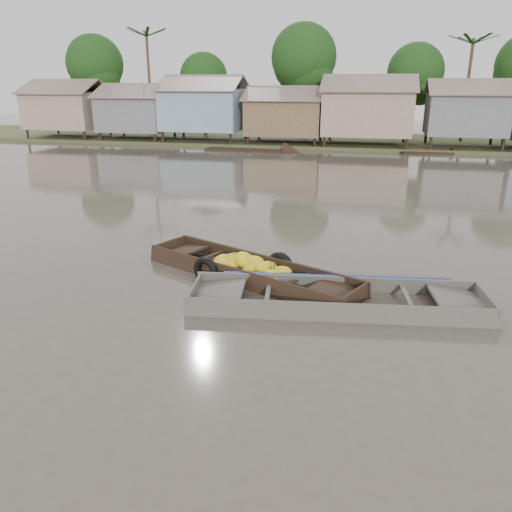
# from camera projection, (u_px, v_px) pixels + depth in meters

# --- Properties ---
(ground) EXTENTS (120.00, 120.00, 0.00)m
(ground) POSITION_uv_depth(u_px,v_px,m) (230.00, 293.00, 12.12)
(ground) COLOR #4E443B
(ground) RESTS_ON ground
(riverbank) EXTENTS (120.00, 12.47, 10.22)m
(riverbank) POSITION_uv_depth(u_px,v_px,m) (375.00, 105.00, 39.74)
(riverbank) COLOR #384723
(riverbank) RESTS_ON ground
(banana_boat) EXTENTS (6.23, 3.92, 0.87)m
(banana_boat) POSITION_uv_depth(u_px,v_px,m) (247.00, 270.00, 13.06)
(banana_boat) COLOR black
(banana_boat) RESTS_ON ground
(viewer_boat) EXTENTS (6.91, 2.67, 0.54)m
(viewer_boat) POSITION_uv_depth(u_px,v_px,m) (337.00, 303.00, 11.44)
(viewer_boat) COLOR #48443D
(viewer_boat) RESTS_ON ground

